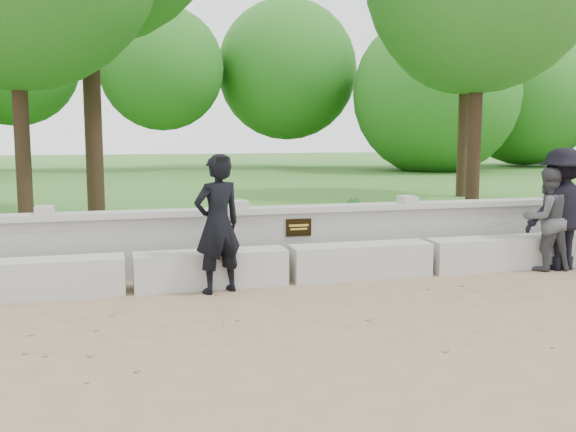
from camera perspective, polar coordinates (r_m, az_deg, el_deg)
name	(u,v)px	position (r m, az deg, el deg)	size (l,w,h in m)	color
ground	(337,323)	(6.60, 4.39, -9.50)	(80.00, 80.00, 0.00)	#917558
lawn	(187,191)	(20.14, -9.01, 2.22)	(40.00, 22.00, 0.25)	#23641D
concrete_bench	(288,265)	(8.31, 0.02, -4.35)	(11.90, 0.45, 0.45)	beige
parapet_wall	(275,238)	(8.93, -1.15, -1.96)	(12.50, 0.35, 0.90)	#B5B2AB
man_main	(218,224)	(7.70, -6.27, -0.71)	(0.71, 0.66, 1.67)	black
visitor_left	(547,219)	(9.64, 22.00, -0.24)	(0.74, 0.59, 1.45)	#404145
visitor_mid	(561,209)	(9.77, 23.13, 0.57)	(1.15, 0.72, 1.71)	black
shrub_a	(47,231)	(9.71, -20.63, -1.24)	(0.30, 0.20, 0.57)	#2B7226
shrub_b	(355,217)	(10.52, 6.01, -0.09)	(0.33, 0.27, 0.60)	#2B7226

